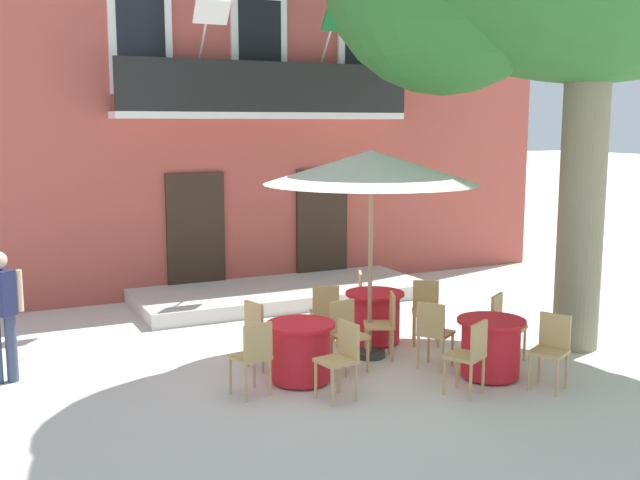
{
  "coord_description": "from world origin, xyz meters",
  "views": [
    {
      "loc": [
        -4.45,
        -8.59,
        3.21
      ],
      "look_at": [
        0.9,
        2.53,
        1.3
      ],
      "focal_mm": 42.62,
      "sensor_mm": 36.0,
      "label": 1
    }
  ],
  "objects_px": {
    "cafe_chair_middle_1": "(426,307)",
    "pedestrian_near_entrance": "(1,309)",
    "cafe_table_front": "(491,348)",
    "cafe_chair_front_2": "(504,323)",
    "cafe_table_middle": "(375,317)",
    "cafe_chair_middle_2": "(367,296)",
    "cafe_chair_front_3": "(434,330)",
    "cafe_chair_middle_3": "(325,311)",
    "cafe_chair_middle_0": "(385,321)",
    "cafe_chair_front_0": "(470,352)",
    "cafe_chair_front_1": "(551,346)",
    "cafe_umbrella": "(371,168)",
    "cafe_chair_near_tree_0": "(260,329)",
    "cafe_chair_near_tree_2": "(341,355)",
    "cafe_table_near_tree": "(301,352)",
    "cafe_chair_near_tree_3": "(346,331)",
    "cafe_chair_near_tree_1": "(253,354)"
  },
  "relations": [
    {
      "from": "cafe_chair_front_2",
      "to": "cafe_chair_front_1",
      "type": "bearing_deg",
      "value": -98.84
    },
    {
      "from": "cafe_chair_middle_2",
      "to": "cafe_chair_front_3",
      "type": "height_order",
      "value": "same"
    },
    {
      "from": "cafe_chair_middle_2",
      "to": "cafe_chair_middle_3",
      "type": "height_order",
      "value": "same"
    },
    {
      "from": "cafe_table_middle",
      "to": "cafe_chair_middle_2",
      "type": "distance_m",
      "value": 0.77
    },
    {
      "from": "cafe_chair_near_tree_3",
      "to": "cafe_chair_front_3",
      "type": "bearing_deg",
      "value": -24.44
    },
    {
      "from": "cafe_umbrella",
      "to": "pedestrian_near_entrance",
      "type": "relative_size",
      "value": 1.75
    },
    {
      "from": "cafe_umbrella",
      "to": "cafe_chair_front_3",
      "type": "bearing_deg",
      "value": -59.44
    },
    {
      "from": "cafe_table_front",
      "to": "cafe_chair_near_tree_3",
      "type": "bearing_deg",
      "value": 144.83
    },
    {
      "from": "cafe_chair_near_tree_0",
      "to": "cafe_chair_front_0",
      "type": "xyz_separation_m",
      "value": [
        1.87,
        -2.01,
        0.0
      ]
    },
    {
      "from": "cafe_chair_middle_1",
      "to": "pedestrian_near_entrance",
      "type": "height_order",
      "value": "pedestrian_near_entrance"
    },
    {
      "from": "cafe_chair_front_3",
      "to": "cafe_umbrella",
      "type": "relative_size",
      "value": 0.31
    },
    {
      "from": "cafe_chair_near_tree_2",
      "to": "cafe_chair_near_tree_3",
      "type": "bearing_deg",
      "value": 59.08
    },
    {
      "from": "cafe_chair_middle_1",
      "to": "cafe_chair_middle_2",
      "type": "distance_m",
      "value": 1.1
    },
    {
      "from": "cafe_table_front",
      "to": "cafe_chair_front_2",
      "type": "xyz_separation_m",
      "value": [
        0.59,
        0.47,
        0.14
      ]
    },
    {
      "from": "cafe_table_front",
      "to": "pedestrian_near_entrance",
      "type": "height_order",
      "value": "pedestrian_near_entrance"
    },
    {
      "from": "cafe_chair_middle_1",
      "to": "cafe_chair_front_2",
      "type": "height_order",
      "value": "same"
    },
    {
      "from": "cafe_chair_middle_3",
      "to": "cafe_chair_front_0",
      "type": "bearing_deg",
      "value": -75.39
    },
    {
      "from": "cafe_chair_front_0",
      "to": "cafe_chair_front_2",
      "type": "bearing_deg",
      "value": 36.15
    },
    {
      "from": "cafe_chair_middle_0",
      "to": "cafe_chair_middle_1",
      "type": "xyz_separation_m",
      "value": [
        0.94,
        0.4,
        0.0
      ]
    },
    {
      "from": "cafe_table_front",
      "to": "cafe_chair_front_1",
      "type": "xyz_separation_m",
      "value": [
        0.42,
        -0.63,
        0.14
      ]
    },
    {
      "from": "cafe_table_middle",
      "to": "cafe_chair_front_2",
      "type": "xyz_separation_m",
      "value": [
        1.14,
        -1.51,
        0.14
      ]
    },
    {
      "from": "cafe_chair_near_tree_3",
      "to": "pedestrian_near_entrance",
      "type": "height_order",
      "value": "pedestrian_near_entrance"
    },
    {
      "from": "cafe_table_middle",
      "to": "cafe_table_front",
      "type": "xyz_separation_m",
      "value": [
        0.56,
        -1.98,
        0.0
      ]
    },
    {
      "from": "cafe_chair_near_tree_1",
      "to": "cafe_chair_front_0",
      "type": "height_order",
      "value": "same"
    },
    {
      "from": "cafe_table_near_tree",
      "to": "cafe_chair_front_3",
      "type": "xyz_separation_m",
      "value": [
        1.77,
        -0.3,
        0.14
      ]
    },
    {
      "from": "cafe_chair_middle_3",
      "to": "cafe_chair_front_1",
      "type": "relative_size",
      "value": 1.0
    },
    {
      "from": "cafe_chair_near_tree_0",
      "to": "cafe_chair_near_tree_3",
      "type": "xyz_separation_m",
      "value": [
        0.99,
        -0.53,
        0.0
      ]
    },
    {
      "from": "cafe_chair_middle_3",
      "to": "cafe_chair_front_1",
      "type": "height_order",
      "value": "same"
    },
    {
      "from": "cafe_chair_middle_3",
      "to": "cafe_chair_middle_0",
      "type": "bearing_deg",
      "value": -60.71
    },
    {
      "from": "cafe_chair_middle_2",
      "to": "cafe_chair_middle_3",
      "type": "relative_size",
      "value": 1.0
    },
    {
      "from": "cafe_table_near_tree",
      "to": "cafe_chair_middle_2",
      "type": "bearing_deg",
      "value": 42.8
    },
    {
      "from": "cafe_chair_front_0",
      "to": "pedestrian_near_entrance",
      "type": "bearing_deg",
      "value": 149.74
    },
    {
      "from": "cafe_table_front",
      "to": "cafe_table_middle",
      "type": "bearing_deg",
      "value": 105.72
    },
    {
      "from": "cafe_chair_front_1",
      "to": "pedestrian_near_entrance",
      "type": "bearing_deg",
      "value": 152.64
    },
    {
      "from": "cafe_chair_near_tree_2",
      "to": "cafe_chair_middle_0",
      "type": "relative_size",
      "value": 1.0
    },
    {
      "from": "cafe_chair_near_tree_0",
      "to": "cafe_chair_middle_3",
      "type": "xyz_separation_m",
      "value": [
        1.2,
        0.54,
        0.0
      ]
    },
    {
      "from": "cafe_chair_front_1",
      "to": "cafe_chair_near_tree_3",
      "type": "bearing_deg",
      "value": 138.67
    },
    {
      "from": "cafe_chair_middle_1",
      "to": "pedestrian_near_entrance",
      "type": "bearing_deg",
      "value": 172.01
    },
    {
      "from": "cafe_chair_near_tree_3",
      "to": "cafe_chair_front_3",
      "type": "height_order",
      "value": "same"
    },
    {
      "from": "cafe_chair_near_tree_2",
      "to": "cafe_chair_middle_2",
      "type": "distance_m",
      "value": 3.08
    },
    {
      "from": "cafe_chair_middle_2",
      "to": "cafe_table_middle",
      "type": "bearing_deg",
      "value": -110.34
    },
    {
      "from": "cafe_chair_front_0",
      "to": "cafe_chair_middle_1",
      "type": "bearing_deg",
      "value": 70.03
    },
    {
      "from": "cafe_chair_near_tree_2",
      "to": "cafe_chair_middle_2",
      "type": "xyz_separation_m",
      "value": [
        1.75,
        2.53,
        0.0
      ]
    },
    {
      "from": "cafe_table_middle",
      "to": "pedestrian_near_entrance",
      "type": "height_order",
      "value": "pedestrian_near_entrance"
    },
    {
      "from": "cafe_chair_front_0",
      "to": "cafe_chair_near_tree_0",
      "type": "bearing_deg",
      "value": 132.93
    },
    {
      "from": "cafe_chair_front_1",
      "to": "cafe_chair_near_tree_2",
      "type": "bearing_deg",
      "value": 162.26
    },
    {
      "from": "cafe_chair_front_2",
      "to": "cafe_chair_front_3",
      "type": "relative_size",
      "value": 1.0
    },
    {
      "from": "cafe_chair_middle_2",
      "to": "cafe_chair_front_2",
      "type": "distance_m",
      "value": 2.38
    },
    {
      "from": "cafe_chair_middle_1",
      "to": "cafe_table_front",
      "type": "xyz_separation_m",
      "value": [
        -0.13,
        -1.67,
        -0.14
      ]
    },
    {
      "from": "cafe_chair_near_tree_0",
      "to": "cafe_chair_near_tree_3",
      "type": "bearing_deg",
      "value": -28.26
    }
  ]
}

